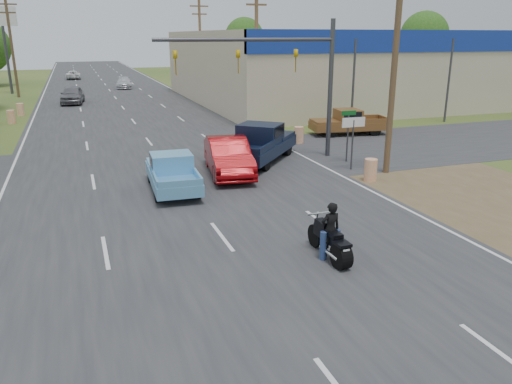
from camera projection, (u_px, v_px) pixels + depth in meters
name	position (u px, v px, depth m)	size (l,w,h in m)	color
main_road	(123.00, 108.00, 44.72)	(15.00, 180.00, 0.02)	#2D2D30
cross_road	(166.00, 165.00, 24.98)	(120.00, 10.00, 0.02)	#2D2D30
dirt_verge	(456.00, 186.00, 21.36)	(8.00, 18.00, 0.01)	brown
big_box_store	(423.00, 63.00, 54.03)	(50.00, 28.10, 6.60)	#B7A88C
utility_pole_1	(395.00, 56.00, 21.97)	(2.00, 0.28, 10.00)	#4C3823
utility_pole_2	(256.00, 48.00, 38.13)	(2.00, 0.28, 10.00)	#4C3823
utility_pole_3	(200.00, 44.00, 54.29)	(2.00, 0.28, 10.00)	#4C3823
utility_pole_6	(12.00, 45.00, 50.83)	(2.00, 0.28, 10.00)	#4C3823
tree_3	(424.00, 36.00, 87.60)	(8.40, 8.40, 10.40)	#422D19
tree_5	(244.00, 37.00, 102.04)	(7.98, 7.98, 9.88)	#422D19
barrel_0	(371.00, 170.00, 22.03)	(0.56, 0.56, 1.00)	orange
barrel_1	(299.00, 135.00, 29.79)	(0.56, 0.56, 1.00)	orange
barrel_2	(11.00, 117.00, 36.44)	(0.56, 0.56, 1.00)	orange
barrel_3	(20.00, 110.00, 40.13)	(0.56, 0.56, 1.00)	orange
pole_sign_left_far	(3.00, 26.00, 53.54)	(3.00, 0.35, 9.20)	#3F3F44
lane_sign	(353.00, 131.00, 23.47)	(1.20, 0.08, 2.52)	#3F3F44
street_name_sign	(348.00, 131.00, 25.10)	(0.80, 0.08, 2.61)	#3F3F44
signal_mast	(283.00, 65.00, 24.53)	(9.12, 0.40, 7.00)	#3F3F44
red_convertible	(228.00, 157.00, 23.02)	(1.77, 5.08, 1.68)	#90060A
motorcycle	(331.00, 243.00, 14.23)	(0.71, 2.31, 1.17)	black
rider	(330.00, 233.00, 14.20)	(0.59, 0.39, 1.62)	black
blue_pickup	(172.00, 171.00, 20.75)	(2.04, 4.76, 1.55)	black
navy_pickup	(260.00, 142.00, 25.54)	(5.44, 5.80, 1.91)	black
brown_pickup	(347.00, 122.00, 32.40)	(5.18, 2.65, 1.64)	black
distant_car_grey	(72.00, 95.00, 47.19)	(1.94, 4.83, 1.64)	slate
distant_car_silver	(124.00, 83.00, 61.19)	(1.84, 4.53, 1.32)	silver
distant_car_white	(73.00, 75.00, 73.99)	(2.02, 4.39, 1.22)	white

